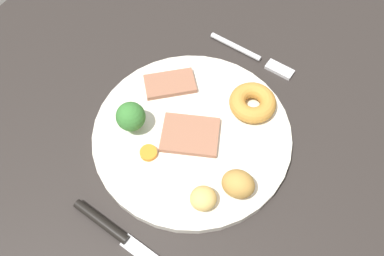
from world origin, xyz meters
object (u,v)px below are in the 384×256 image
(meat_slice_main, at_px, (190,135))
(yorkshire_pudding, at_px, (253,103))
(knife, at_px, (121,237))
(roast_potato_left, at_px, (238,184))
(carrot_coin_front, at_px, (149,153))
(meat_slice_under, at_px, (170,84))
(dinner_plate, at_px, (192,134))
(fork, at_px, (254,56))
(broccoli_floret, at_px, (131,117))
(roast_potato_right, at_px, (203,198))

(meat_slice_main, distance_m, yorkshire_pudding, 0.10)
(meat_slice_main, xyz_separation_m, knife, (0.16, -0.00, -0.01))
(yorkshire_pudding, bearing_deg, roast_potato_left, 17.16)
(carrot_coin_front, distance_m, knife, 0.12)
(meat_slice_under, xyz_separation_m, knife, (0.23, 0.07, -0.01))
(yorkshire_pudding, xyz_separation_m, carrot_coin_front, (0.14, -0.09, -0.01))
(dinner_plate, distance_m, meat_slice_under, 0.09)
(dinner_plate, height_order, carrot_coin_front, carrot_coin_front)
(dinner_plate, height_order, fork, dinner_plate)
(fork, bearing_deg, meat_slice_main, -88.79)
(dinner_plate, relative_size, meat_slice_under, 3.73)
(dinner_plate, height_order, roast_potato_left, roast_potato_left)
(meat_slice_under, height_order, fork, meat_slice_under)
(fork, bearing_deg, broccoli_floret, -107.88)
(meat_slice_under, bearing_deg, roast_potato_right, 44.46)
(meat_slice_main, xyz_separation_m, roast_potato_left, (0.04, 0.09, 0.01))
(roast_potato_right, bearing_deg, dinner_plate, -142.21)
(roast_potato_left, height_order, roast_potato_right, roast_potato_left)
(broccoli_floret, height_order, knife, broccoli_floret)
(roast_potato_right, height_order, knife, roast_potato_right)
(meat_slice_main, distance_m, fork, 0.19)
(meat_slice_under, distance_m, broccoli_floret, 0.09)
(carrot_coin_front, relative_size, fork, 0.16)
(dinner_plate, xyz_separation_m, knife, (0.17, -0.00, -0.00))
(dinner_plate, distance_m, carrot_coin_front, 0.07)
(meat_slice_under, distance_m, knife, 0.24)
(roast_potato_left, bearing_deg, fork, -160.22)
(meat_slice_main, relative_size, meat_slice_under, 1.05)
(yorkshire_pudding, distance_m, fork, 0.11)
(broccoli_floret, bearing_deg, meat_slice_main, 109.36)
(broccoli_floret, distance_m, knife, 0.16)
(meat_slice_main, height_order, meat_slice_under, same)
(roast_potato_left, relative_size, carrot_coin_front, 1.80)
(carrot_coin_front, bearing_deg, meat_slice_main, 146.42)
(roast_potato_left, relative_size, fork, 0.28)
(carrot_coin_front, relative_size, broccoli_floret, 0.49)
(yorkshire_pudding, relative_size, fork, 0.45)
(roast_potato_right, relative_size, knife, 0.18)
(dinner_plate, relative_size, roast_potato_left, 6.57)
(dinner_plate, xyz_separation_m, carrot_coin_front, (0.06, -0.03, 0.01))
(roast_potato_right, xyz_separation_m, fork, (-0.27, -0.05, -0.02))
(meat_slice_main, xyz_separation_m, roast_potato_right, (0.08, 0.06, 0.01))
(yorkshire_pudding, height_order, broccoli_floret, broccoli_floret)
(roast_potato_right, bearing_deg, broccoli_floret, -108.81)
(yorkshire_pudding, height_order, roast_potato_right, roast_potato_right)
(roast_potato_right, distance_m, knife, 0.11)
(carrot_coin_front, xyz_separation_m, knife, (0.11, 0.03, -0.01))
(dinner_plate, height_order, roast_potato_right, roast_potato_right)
(meat_slice_under, bearing_deg, dinner_plate, 52.41)
(yorkshire_pudding, height_order, roast_potato_left, roast_potato_left)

